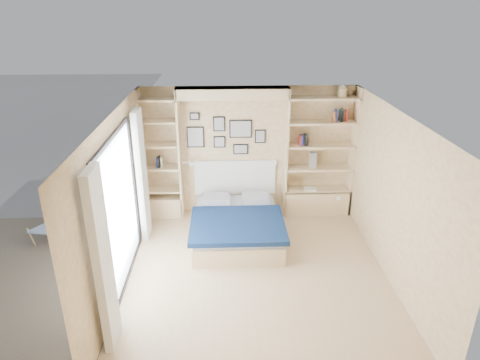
{
  "coord_description": "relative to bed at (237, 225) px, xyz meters",
  "views": [
    {
      "loc": [
        -0.47,
        -5.51,
        3.92
      ],
      "look_at": [
        -0.21,
        0.9,
        1.22
      ],
      "focal_mm": 32.0,
      "sensor_mm": 36.0,
      "label": 1
    }
  ],
  "objects": [
    {
      "name": "room_shell",
      "position": [
        -0.13,
        0.39,
        0.81
      ],
      "size": [
        4.5,
        4.5,
        4.5
      ],
      "color": "beige",
      "rests_on": "ground"
    },
    {
      "name": "deck_chair",
      "position": [
        -3.2,
        0.14,
        0.13
      ],
      "size": [
        0.64,
        0.89,
        0.81
      ],
      "rotation": [
        0.0,
        0.0,
        -0.2
      ],
      "color": "tan",
      "rests_on": "ground"
    },
    {
      "name": "bed",
      "position": [
        0.0,
        0.0,
        0.0
      ],
      "size": [
        1.58,
        2.09,
        1.07
      ],
      "color": "#D4BA84",
      "rests_on": "ground"
    },
    {
      "name": "photo_gallery",
      "position": [
        -0.19,
        1.09,
        1.34
      ],
      "size": [
        1.48,
        0.02,
        0.82
      ],
      "color": "black",
      "rests_on": "ground"
    },
    {
      "name": "shelf_decor",
      "position": [
        1.34,
        0.94,
        1.43
      ],
      "size": [
        3.52,
        0.23,
        2.03
      ],
      "color": "#A51E1E",
      "rests_on": "ground"
    },
    {
      "name": "deck",
      "position": [
        -3.34,
        -1.13,
        -0.26
      ],
      "size": [
        3.2,
        4.0,
        0.05
      ],
      "primitive_type": "cube",
      "color": "#706353",
      "rests_on": "ground"
    },
    {
      "name": "reading_lamps",
      "position": [
        -0.04,
        0.87,
        0.84
      ],
      "size": [
        1.92,
        0.12,
        0.15
      ],
      "color": "silver",
      "rests_on": "ground"
    },
    {
      "name": "ground",
      "position": [
        0.26,
        -1.13,
        -0.26
      ],
      "size": [
        4.5,
        4.5,
        0.0
      ],
      "primitive_type": "plane",
      "color": "tan",
      "rests_on": "ground"
    }
  ]
}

